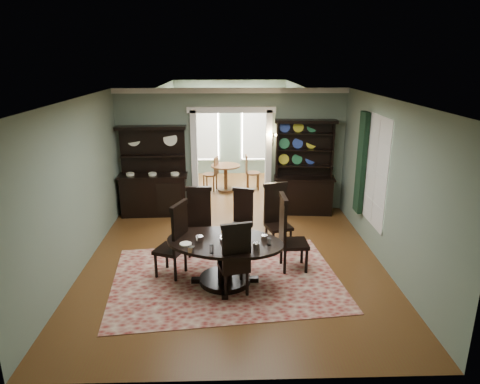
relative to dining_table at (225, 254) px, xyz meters
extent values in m
cube|color=#573117|center=(0.16, 0.68, -0.54)|extent=(5.50, 6.00, 0.01)
cube|color=white|center=(0.16, 0.68, 2.46)|extent=(5.50, 6.00, 0.01)
cube|color=slate|center=(-2.59, 0.68, 0.96)|extent=(0.01, 6.00, 3.00)
cube|color=slate|center=(2.91, 0.68, 0.96)|extent=(0.01, 6.00, 3.00)
cube|color=slate|center=(0.16, -2.32, 0.96)|extent=(5.50, 0.01, 3.00)
cube|color=slate|center=(-1.66, 3.68, 0.96)|extent=(1.85, 0.01, 3.00)
cube|color=slate|center=(1.99, 3.68, 0.96)|extent=(1.85, 0.01, 3.00)
cube|color=slate|center=(0.16, 3.68, 2.21)|extent=(1.80, 0.01, 0.50)
cube|color=silver|center=(0.16, 3.63, 2.40)|extent=(5.50, 0.10, 0.12)
cube|color=#573117|center=(0.16, 5.43, -0.54)|extent=(3.50, 3.50, 0.01)
cube|color=white|center=(0.16, 5.43, 2.46)|extent=(3.50, 3.50, 0.01)
cube|color=slate|center=(-1.59, 5.43, 0.96)|extent=(0.01, 3.50, 3.00)
cube|color=slate|center=(1.91, 5.43, 0.96)|extent=(0.01, 3.50, 3.00)
cube|color=slate|center=(0.16, 7.18, 0.96)|extent=(3.50, 0.01, 3.00)
cube|color=silver|center=(-0.69, 7.13, 1.01)|extent=(1.05, 0.06, 2.20)
cube|color=silver|center=(1.01, 7.13, 1.01)|extent=(1.05, 0.06, 2.20)
cube|color=silver|center=(-0.74, 3.68, 0.71)|extent=(0.14, 0.25, 2.50)
cube|color=silver|center=(1.06, 3.68, 0.71)|extent=(0.14, 0.25, 2.50)
cube|color=silver|center=(0.16, 3.68, 1.96)|extent=(2.08, 0.25, 0.14)
cube|color=white|center=(2.90, 1.28, 1.06)|extent=(0.02, 1.10, 2.00)
cube|color=silver|center=(2.89, 1.28, 1.06)|extent=(0.01, 1.22, 2.12)
cube|color=black|center=(2.81, 1.96, 1.06)|extent=(0.10, 0.35, 2.10)
cube|color=#C37534|center=(1.11, 3.60, 1.31)|extent=(0.08, 0.05, 0.18)
sphere|color=#FFD88C|center=(1.01, 3.45, 1.39)|extent=(0.07, 0.07, 0.07)
sphere|color=#FFD88C|center=(1.21, 3.45, 1.39)|extent=(0.07, 0.07, 0.07)
cube|color=maroon|center=(0.02, 0.14, -0.53)|extent=(4.14, 3.16, 0.01)
ellipsoid|color=black|center=(0.00, 0.00, 0.21)|extent=(2.19, 1.66, 0.05)
cylinder|color=black|center=(0.00, 0.00, 0.17)|extent=(2.19, 2.19, 0.03)
cylinder|color=black|center=(0.00, 0.00, -0.15)|extent=(0.25, 0.25, 0.68)
cylinder|color=black|center=(0.00, 0.00, -0.49)|extent=(0.87, 0.87, 0.10)
cylinder|color=silver|center=(0.07, 0.04, 0.26)|extent=(0.30, 0.30, 0.05)
cube|color=black|center=(-0.50, 1.14, -0.08)|extent=(0.47, 0.45, 0.06)
cube|color=black|center=(-0.50, 1.35, 0.33)|extent=(0.46, 0.05, 0.79)
cube|color=black|center=(-0.50, 1.35, 0.73)|extent=(0.50, 0.07, 0.08)
cylinder|color=black|center=(-0.68, 0.96, -0.31)|extent=(0.05, 0.05, 0.46)
cylinder|color=black|center=(-0.32, 0.96, -0.31)|extent=(0.05, 0.05, 0.46)
cylinder|color=black|center=(-0.68, 1.33, -0.31)|extent=(0.05, 0.05, 0.46)
cylinder|color=black|center=(-0.32, 1.32, -0.31)|extent=(0.05, 0.05, 0.46)
cube|color=black|center=(0.31, 1.50, -0.12)|extent=(0.53, 0.52, 0.05)
cube|color=black|center=(0.38, 1.67, 0.24)|extent=(0.40, 0.19, 0.70)
cube|color=black|center=(0.38, 1.67, 0.60)|extent=(0.44, 0.22, 0.07)
cylinder|color=black|center=(0.10, 1.41, -0.33)|extent=(0.05, 0.05, 0.42)
cylinder|color=black|center=(0.41, 1.29, -0.33)|extent=(0.05, 0.05, 0.42)
cylinder|color=black|center=(0.22, 1.71, -0.33)|extent=(0.05, 0.05, 0.42)
cylinder|color=black|center=(0.52, 1.60, -0.33)|extent=(0.05, 0.05, 0.42)
cube|color=black|center=(1.07, 1.33, -0.07)|extent=(0.58, 0.56, 0.06)
cube|color=black|center=(1.01, 1.53, 0.34)|extent=(0.46, 0.18, 0.79)
cube|color=black|center=(1.01, 1.53, 0.74)|extent=(0.51, 0.21, 0.08)
cylinder|color=black|center=(0.94, 1.11, -0.30)|extent=(0.05, 0.05, 0.47)
cylinder|color=black|center=(1.29, 1.21, -0.30)|extent=(0.05, 0.05, 0.47)
cylinder|color=black|center=(0.84, 1.46, -0.30)|extent=(0.05, 0.05, 0.47)
cylinder|color=black|center=(1.19, 1.56, -0.30)|extent=(0.05, 0.05, 0.47)
cube|color=black|center=(-0.95, 0.31, -0.06)|extent=(0.61, 0.62, 0.06)
cube|color=black|center=(-0.76, 0.23, 0.37)|extent=(0.23, 0.47, 0.82)
cube|color=black|center=(-0.76, 0.23, 0.79)|extent=(0.27, 0.51, 0.08)
cylinder|color=black|center=(-1.06, 0.56, -0.30)|extent=(0.05, 0.05, 0.48)
cylinder|color=black|center=(-1.20, 0.21, -0.30)|extent=(0.05, 0.05, 0.48)
cylinder|color=black|center=(-0.70, 0.41, -0.30)|extent=(0.05, 0.05, 0.48)
cylinder|color=black|center=(-0.85, 0.06, -0.30)|extent=(0.05, 0.05, 0.48)
cube|color=black|center=(1.24, 0.47, -0.04)|extent=(0.49, 0.51, 0.06)
cube|color=black|center=(1.03, 0.46, 0.39)|extent=(0.07, 0.50, 0.84)
cube|color=black|center=(1.03, 0.46, 0.82)|extent=(0.10, 0.54, 0.09)
cylinder|color=black|center=(1.44, 0.29, -0.29)|extent=(0.05, 0.05, 0.49)
cylinder|color=black|center=(1.43, 0.67, -0.29)|extent=(0.05, 0.05, 0.49)
cylinder|color=black|center=(1.06, 0.27, -0.29)|extent=(0.05, 0.05, 0.49)
cylinder|color=black|center=(1.04, 0.66, -0.29)|extent=(0.05, 0.05, 0.49)
cube|color=black|center=(0.14, -0.30, -0.08)|extent=(0.54, 0.53, 0.06)
cube|color=black|center=(0.19, -0.49, 0.31)|extent=(0.45, 0.15, 0.77)
cube|color=black|center=(0.19, -0.49, 0.71)|extent=(0.50, 0.18, 0.08)
cylinder|color=black|center=(0.27, -0.09, -0.31)|extent=(0.05, 0.05, 0.45)
cylinder|color=black|center=(-0.07, -0.17, -0.31)|extent=(0.05, 0.05, 0.45)
cylinder|color=black|center=(0.36, -0.43, -0.31)|extent=(0.05, 0.05, 0.45)
cylinder|color=black|center=(0.01, -0.52, -0.31)|extent=(0.05, 0.05, 0.45)
cube|color=black|center=(-1.72, 3.39, -0.06)|extent=(1.56, 0.59, 0.96)
cube|color=black|center=(-1.72, 3.39, 0.44)|extent=(1.65, 0.64, 0.05)
cube|color=black|center=(-1.72, 3.60, 1.02)|extent=(1.54, 0.14, 1.13)
cube|color=black|center=(-1.72, 3.51, 0.90)|extent=(1.50, 0.33, 0.04)
cube|color=black|center=(-1.72, 3.49, 1.57)|extent=(1.64, 0.40, 0.08)
cube|color=black|center=(1.92, 3.39, -0.10)|extent=(1.40, 0.61, 0.88)
cube|color=black|center=(1.92, 3.39, 0.35)|extent=(1.50, 0.66, 0.04)
cube|color=black|center=(1.92, 3.58, 1.02)|extent=(1.37, 0.18, 1.33)
cube|color=black|center=(1.25, 3.48, 1.02)|extent=(0.07, 0.26, 1.37)
cube|color=black|center=(2.58, 3.48, 1.02)|extent=(0.07, 0.26, 1.37)
cube|color=black|center=(1.92, 3.46, 1.70)|extent=(1.48, 0.44, 0.08)
cube|color=black|center=(1.92, 3.48, 0.63)|extent=(1.38, 0.37, 0.03)
cube|color=black|center=(1.92, 3.48, 1.02)|extent=(1.38, 0.37, 0.03)
cube|color=black|center=(1.92, 3.48, 1.41)|extent=(1.38, 0.37, 0.03)
cylinder|color=brown|center=(0.01, 5.23, 0.20)|extent=(0.82, 0.82, 0.04)
cylinder|color=brown|center=(0.01, 5.23, -0.16)|extent=(0.10, 0.10, 0.72)
cylinder|color=brown|center=(0.01, 5.23, -0.51)|extent=(0.45, 0.45, 0.06)
cylinder|color=brown|center=(-0.43, 5.30, -0.07)|extent=(0.42, 0.42, 0.04)
cube|color=brown|center=(-0.25, 5.25, 0.20)|extent=(0.13, 0.37, 0.52)
cylinder|color=brown|center=(-0.54, 5.48, -0.30)|extent=(0.04, 0.04, 0.47)
cylinder|color=brown|center=(-0.61, 5.20, -0.30)|extent=(0.04, 0.04, 0.47)
cylinder|color=brown|center=(-0.25, 5.41, -0.30)|extent=(0.04, 0.04, 0.47)
cylinder|color=brown|center=(-0.33, 5.12, -0.30)|extent=(0.04, 0.04, 0.47)
cylinder|color=brown|center=(0.80, 5.40, -0.06)|extent=(0.43, 0.43, 0.04)
cube|color=brown|center=(0.61, 5.39, 0.21)|extent=(0.05, 0.38, 0.53)
cylinder|color=brown|center=(0.95, 5.26, -0.30)|extent=(0.04, 0.04, 0.48)
cylinder|color=brown|center=(0.94, 5.56, -0.30)|extent=(0.04, 0.04, 0.48)
cylinder|color=brown|center=(0.66, 5.24, -0.30)|extent=(0.04, 0.04, 0.48)
cylinder|color=brown|center=(0.64, 5.54, -0.30)|extent=(0.04, 0.04, 0.48)
camera|label=1|loc=(0.05, -6.51, 3.15)|focal=32.00mm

